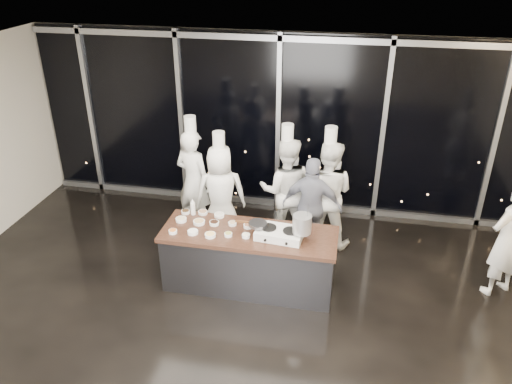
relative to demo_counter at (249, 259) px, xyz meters
The scene contains 15 objects.
ground 1.01m from the demo_counter, 90.00° to the right, with size 9.00×9.00×0.00m, color black.
room_shell 2.01m from the demo_counter, 78.94° to the right, with size 9.02×7.02×3.21m.
window_wall 2.78m from the demo_counter, 90.00° to the left, with size 8.90×0.11×3.20m.
demo_counter is the anchor object (origin of this frame).
stove 0.67m from the demo_counter, ahead, with size 0.67×0.45×0.14m.
frying_pan 0.62m from the demo_counter, ahead, with size 0.45×0.28×0.04m.
stock_pot 1.03m from the demo_counter, ahead, with size 0.26×0.26×0.26m, color silver.
prep_bowls 0.73m from the demo_counter, behind, with size 1.39×0.73×0.05m.
squeeze_bottle 1.13m from the demo_counter, 159.99° to the left, with size 0.07×0.07×0.26m.
chef_far_left 1.89m from the demo_counter, 132.44° to the left, with size 0.78×0.65×2.06m.
chef_left 1.40m from the demo_counter, 122.14° to the left, with size 0.95×0.77×1.92m.
chef_center 1.50m from the demo_counter, 77.29° to the left, with size 0.95×0.79×2.03m.
guest 1.38m from the demo_counter, 54.56° to the left, with size 0.98×0.47×1.62m.
chef_right 1.75m from the demo_counter, 54.72° to the left, with size 0.94×0.77×2.04m.
chef_side 3.59m from the demo_counter, ahead, with size 0.76×0.71×1.97m.
Camera 1 is at (1.27, -4.88, 4.59)m, focal length 35.00 mm.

